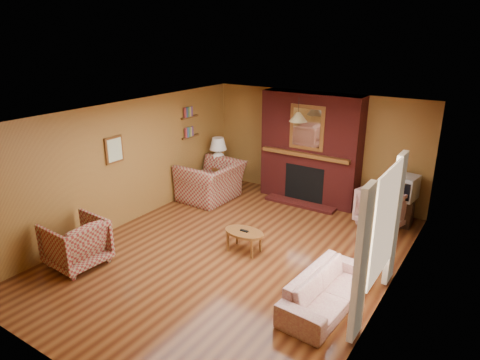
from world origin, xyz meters
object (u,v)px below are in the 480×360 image
Objects in this scene: plaid_armchair at (76,243)px; crt_tv at (403,187)px; table_lamp at (218,150)px; side_table at (219,177)px; plaid_loveseat at (211,181)px; coffee_table at (244,234)px; floral_sofa at (328,290)px; floral_armchair at (383,207)px; tv_stand at (400,211)px; fireplace at (310,149)px.

crt_tv reaches higher than plaid_armchair.
side_table is at bearing 0.00° from table_lamp.
side_table is at bearing -157.18° from plaid_loveseat.
plaid_armchair is 1.29× the size of table_lamp.
coffee_table is 3.30m from crt_tv.
floral_sofa is 2.03× the size of floral_armchair.
floral_armchair is 1.50× the size of crt_tv.
crt_tv is at bearing -93.68° from tv_stand.
fireplace is 4.02× the size of side_table.
floral_armchair is 0.38m from tv_stand.
floral_armchair is 2.92m from coffee_table.
plaid_armchair is at bearing -137.51° from coffee_table.
side_table is at bearing 57.93° from floral_sofa.
floral_sofa is at bearing -20.73° from coffee_table.
crt_tv reaches higher than floral_sofa.
plaid_loveseat is 3.72m from floral_armchair.
fireplace is 2.31m from plaid_loveseat.
side_table is at bearing 133.93° from coffee_table.
crt_tv is at bearing 141.86° from plaid_armchair.
side_table is (-0.25, 0.63, -0.13)m from plaid_loveseat.
plaid_loveseat is at bearing -165.94° from crt_tv.
fireplace is 2.01m from floral_armchair.
plaid_armchair is at bearing -0.39° from plaid_loveseat.
fireplace is at bearing 171.17° from tv_stand.
plaid_loveseat is 0.76× the size of floral_sofa.
floral_armchair is (3.74, 4.24, -0.01)m from plaid_armchair.
floral_armchair reaches higher than floral_sofa.
fireplace is 2.94m from coffee_table.
coffee_table is (2.04, 1.87, -0.07)m from plaid_armchair.
floral_armchair is at bearing 102.59° from plaid_loveseat.
crt_tv reaches higher than coffee_table.
coffee_table is 1.34× the size of tv_stand.
plaid_armchair is 0.50× the size of floral_sofa.
plaid_loveseat reaches higher than side_table.
crt_tv reaches higher than floral_armchair.
table_lamp is at bearing 18.04° from floral_armchair.
table_lamp reaches higher than plaid_armchair.
plaid_loveseat is at bearing 139.77° from coffee_table.
floral_sofa is 3.35m from crt_tv.
floral_sofa is at bearing -36.49° from table_lamp.
floral_sofa is 3.05× the size of crt_tv.
plaid_loveseat reaches higher than plaid_armchair.
side_table is (-3.89, -0.10, -0.09)m from floral_armchair.
fireplace reaches higher than coffee_table.
plaid_armchair reaches higher than floral_sofa.
plaid_armchair is 2.77m from coffee_table.
floral_sofa is (1.90, -3.49, -0.93)m from fireplace.
side_table reaches higher than coffee_table.
plaid_armchair is (-0.10, -3.51, -0.03)m from plaid_loveseat.
fireplace reaches higher than side_table.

